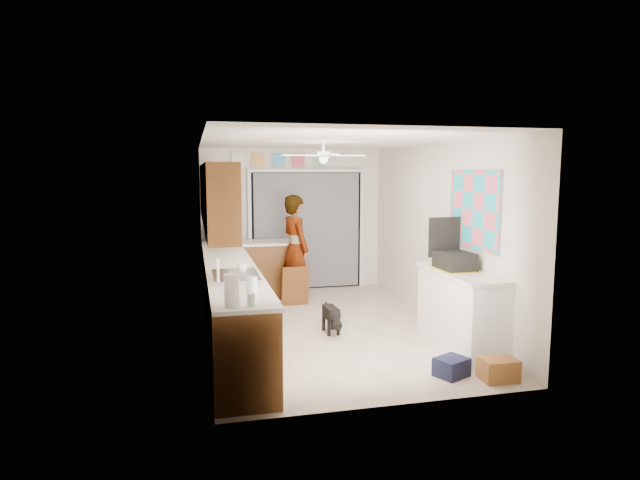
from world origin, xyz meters
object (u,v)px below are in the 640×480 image
man (296,249)px  dog (331,318)px  microwave (222,231)px  suitcase (455,261)px  navy_crate (451,367)px  cardboard_box (498,369)px  cup (242,267)px  paper_towel_roll (232,290)px

man → dog: size_ratio=3.47×
microwave → man: man is taller
suitcase → navy_crate: suitcase is taller
man → dog: (0.12, -1.79, -0.67)m
navy_crate → man: bearing=105.3°
navy_crate → cardboard_box: bearing=-26.3°
cup → suitcase: size_ratio=0.23×
suitcase → paper_towel_roll: bearing=-157.5°
navy_crate → dog: (-0.84, 1.74, 0.10)m
cup → cardboard_box: (2.43, -1.60, -0.87)m
microwave → cup: size_ratio=5.25×
cardboard_box → paper_towel_roll: bearing=-178.8°
suitcase → dog: suitcase is taller
cardboard_box → suitcase: bearing=86.5°
cardboard_box → microwave: bearing=119.5°
navy_crate → dog: dog is taller
paper_towel_roll → microwave: bearing=88.0°
microwave → navy_crate: microwave is taller
cup → dog: size_ratio=0.22×
cup → paper_towel_roll: 1.68m
cup → man: size_ratio=0.06×
cup → suitcase: (2.50, -0.47, 0.06)m
man → cup: bearing=137.4°
dog → cardboard_box: bearing=-59.1°
suitcase → navy_crate: size_ratio=1.52×
cup → suitcase: bearing=-10.6°
microwave → paper_towel_roll: size_ratio=2.00×
cardboard_box → navy_crate: bearing=153.7°
navy_crate → man: (-0.97, 3.53, 0.77)m
man → dog: 1.92m
paper_towel_roll → navy_crate: size_ratio=0.91×
paper_towel_roll → suitcase: bearing=23.5°
suitcase → cardboard_box: (-0.07, -1.13, -0.93)m
cup → paper_towel_roll: size_ratio=0.38×
navy_crate → dog: bearing=115.8°
paper_towel_roll → suitcase: size_ratio=0.60×
paper_towel_roll → cardboard_box: 2.84m
suitcase → dog: 1.77m
paper_towel_roll → man: bearing=71.2°
suitcase → dog: (-1.33, 0.81, -0.85)m
paper_towel_roll → man: man is taller
cup → navy_crate: cup is taller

